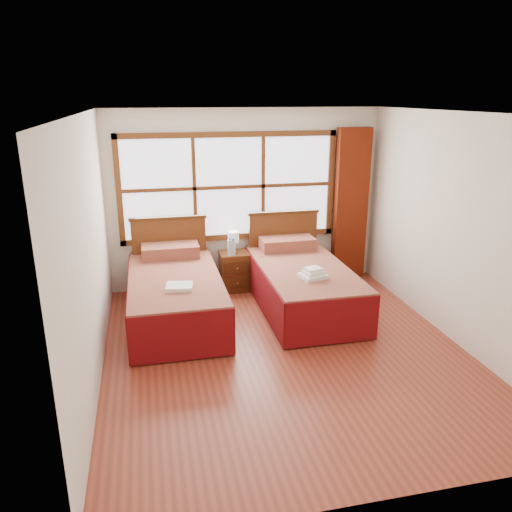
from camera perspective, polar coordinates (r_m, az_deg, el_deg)
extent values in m
plane|color=brown|center=(5.76, 3.41, -10.82)|extent=(4.50, 4.50, 0.00)
plane|color=white|center=(5.05, 3.97, 16.00)|extent=(4.50, 4.50, 0.00)
plane|color=silver|center=(7.38, -1.19, 6.48)|extent=(4.00, 0.00, 4.00)
plane|color=silver|center=(5.09, -18.50, 0.24)|extent=(0.00, 4.50, 4.50)
plane|color=silver|center=(6.11, 22.03, 2.72)|extent=(0.00, 4.50, 4.50)
cube|color=white|center=(7.27, -3.10, 7.89)|extent=(3.00, 0.02, 1.40)
cube|color=#5B2F13|center=(7.42, -2.98, 2.23)|extent=(3.16, 0.06, 0.08)
cube|color=#5B2F13|center=(7.16, -3.18, 13.70)|extent=(3.16, 0.06, 0.08)
cube|color=#5B2F13|center=(7.17, -15.41, 7.13)|extent=(0.08, 0.06, 1.56)
cube|color=#5B2F13|center=(7.65, 8.49, 8.23)|extent=(0.08, 0.06, 1.56)
cube|color=#5B2F13|center=(7.19, -7.05, 7.66)|extent=(0.05, 0.05, 1.40)
cube|color=#5B2F13|center=(7.35, 0.81, 8.02)|extent=(0.05, 0.05, 1.40)
cube|color=#5B2F13|center=(7.25, -3.08, 7.86)|extent=(3.00, 0.05, 0.05)
cube|color=#631C09|center=(7.75, 10.77, 5.74)|extent=(0.50, 0.16, 2.30)
cube|color=#41240D|center=(6.52, -9.13, -5.82)|extent=(1.01, 2.01, 0.33)
cube|color=#600D0F|center=(6.41, -9.26, -3.36)|extent=(1.13, 2.23, 0.27)
cube|color=maroon|center=(6.47, -14.17, -5.06)|extent=(0.03, 2.23, 0.56)
cube|color=maroon|center=(6.52, -4.25, -4.36)|extent=(0.03, 2.23, 0.56)
cube|color=maroon|center=(5.46, -8.41, -9.14)|extent=(1.13, 0.03, 0.56)
cube|color=#600D0F|center=(7.10, -9.78, 0.66)|extent=(0.79, 0.46, 0.17)
cube|color=#5B2F13|center=(7.33, -9.81, 0.06)|extent=(1.05, 0.06, 1.09)
cube|color=#41240D|center=(7.18, -10.04, 4.29)|extent=(1.09, 0.08, 0.04)
cube|color=#41240D|center=(6.81, 5.31, -4.62)|extent=(1.00, 2.01, 0.33)
cube|color=#600D0F|center=(6.70, 5.38, -2.25)|extent=(1.12, 2.22, 0.27)
cube|color=maroon|center=(6.62, 0.70, -3.97)|extent=(0.03, 2.22, 0.56)
cube|color=maroon|center=(6.94, 9.75, -3.16)|extent=(0.03, 2.22, 0.56)
cube|color=maroon|center=(5.80, 8.67, -7.46)|extent=(1.12, 0.03, 0.56)
cube|color=#600D0F|center=(7.36, 3.53, 1.50)|extent=(0.78, 0.46, 0.17)
cube|color=#5B2F13|center=(7.59, 3.09, 0.90)|extent=(1.05, 0.06, 1.09)
cube|color=#41240D|center=(7.44, 3.16, 4.99)|extent=(1.09, 0.08, 0.04)
cube|color=#5B2F13|center=(7.38, -2.45, -1.72)|extent=(0.43, 0.38, 0.57)
cube|color=#41240D|center=(7.23, -2.15, -3.10)|extent=(0.38, 0.02, 0.17)
cube|color=#41240D|center=(7.15, -2.17, -1.40)|extent=(0.38, 0.02, 0.17)
sphere|color=olive|center=(7.21, -2.13, -3.15)|extent=(0.03, 0.03, 0.03)
sphere|color=olive|center=(7.13, -2.15, -1.44)|extent=(0.03, 0.03, 0.03)
cube|color=white|center=(5.92, -8.76, -3.49)|extent=(0.34, 0.31, 0.05)
cube|color=white|center=(6.24, 6.53, -2.27)|extent=(0.37, 0.34, 0.05)
cube|color=white|center=(6.22, 6.54, -1.88)|extent=(0.28, 0.25, 0.04)
cube|color=white|center=(6.21, 6.55, -1.52)|extent=(0.23, 0.21, 0.04)
cylinder|color=gold|center=(7.30, -2.58, 0.50)|extent=(0.10, 0.10, 0.02)
cylinder|color=gold|center=(7.28, -2.59, 1.06)|extent=(0.02, 0.02, 0.13)
cylinder|color=white|center=(7.24, -2.60, 2.17)|extent=(0.16, 0.16, 0.16)
cylinder|color=silver|center=(7.13, -3.01, 0.95)|extent=(0.07, 0.07, 0.23)
cylinder|color=blue|center=(7.09, -3.02, 1.96)|extent=(0.03, 0.03, 0.03)
cylinder|color=silver|center=(7.15, -2.61, 0.95)|extent=(0.07, 0.07, 0.22)
cylinder|color=blue|center=(7.11, -2.63, 1.90)|extent=(0.03, 0.03, 0.03)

